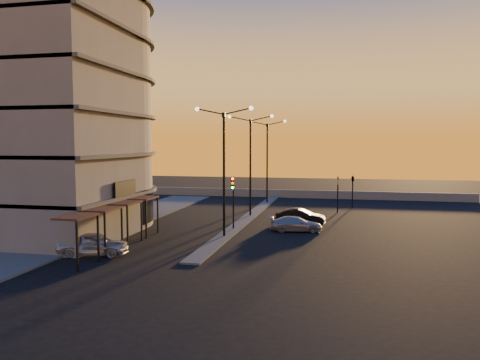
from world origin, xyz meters
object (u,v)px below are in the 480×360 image
Objects in this scene: streetlamp_mid at (250,157)px; car_hatchback at (93,244)px; car_wagon at (296,224)px; car_sedan at (300,217)px; traffic_light_main at (233,194)px.

streetlamp_mid reaches higher than car_hatchback.
car_hatchback is 15.50m from car_wagon.
car_sedan is at bearing -49.88° from car_hatchback.
streetlamp_mid reaches higher than traffic_light_main.
traffic_light_main is 1.05× the size of car_wagon.
car_wagon is (11.41, 10.49, -0.13)m from car_hatchback.
traffic_light_main is at bearing -90.00° from streetlamp_mid.
traffic_light_main is 1.00× the size of car_hatchback.
car_sedan is 1.02× the size of car_wagon.
traffic_light_main is at bearing -42.84° from car_hatchback.
streetlamp_mid is 7.82m from car_sedan.
streetlamp_mid is 2.31× the size of car_sedan.
car_wagon is at bearing -53.17° from streetlamp_mid.
car_hatchback is at bearing 123.05° from car_wagon.
car_hatchback is at bearing -123.23° from traffic_light_main.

